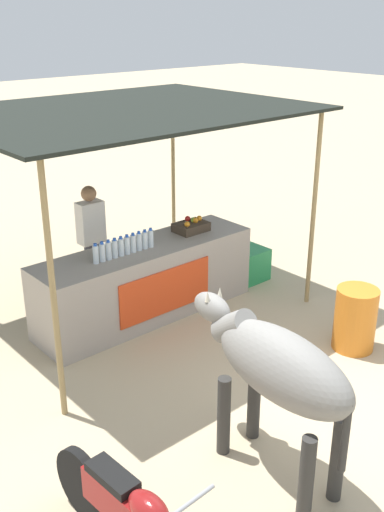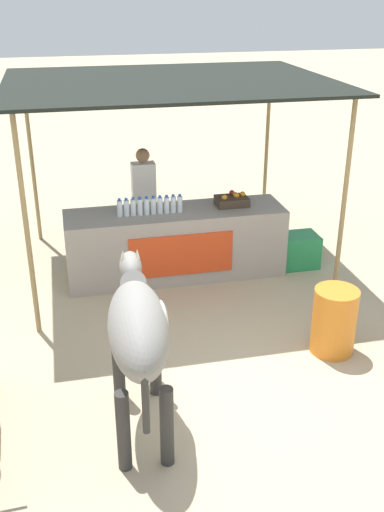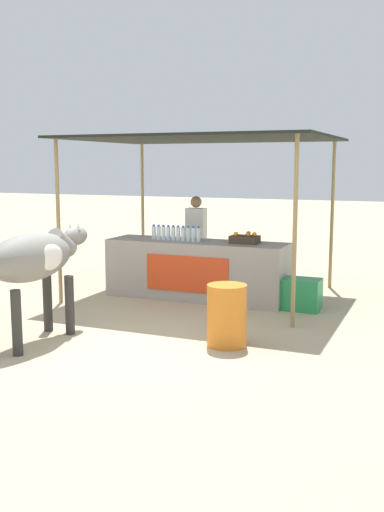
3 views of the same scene
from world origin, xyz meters
TOP-DOWN VIEW (x-y plane):
  - ground_plane at (0.00, 0.00)m, footprint 60.00×60.00m
  - stall_counter at (0.00, 2.20)m, footprint 3.00×0.82m
  - stall_awning at (0.00, 2.50)m, footprint 4.20×3.20m
  - water_bottle_row at (-0.35, 2.15)m, footprint 0.88×0.07m
  - fruit_crate at (0.81, 2.25)m, footprint 0.44×0.32m
  - vendor_behind_counter at (-0.32, 2.95)m, footprint 0.34×0.22m
  - cooler_box at (1.77, 2.10)m, footprint 0.60×0.44m
  - water_barrel at (1.34, -0.07)m, footprint 0.49×0.49m
  - cow at (-0.92, -0.81)m, footprint 0.61×1.83m

SIDE VIEW (x-z plane):
  - ground_plane at x=0.00m, z-range 0.00..0.00m
  - cooler_box at x=1.77m, z-range 0.00..0.48m
  - water_barrel at x=1.34m, z-range 0.00..0.76m
  - stall_counter at x=0.00m, z-range 0.00..0.96m
  - vendor_behind_counter at x=-0.32m, z-range 0.02..1.67m
  - fruit_crate at x=0.81m, z-range 0.94..1.12m
  - cow at x=-0.92m, z-range 0.32..1.75m
  - water_bottle_row at x=-0.35m, z-range 0.95..1.20m
  - stall_awning at x=0.00m, z-range 1.22..3.86m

